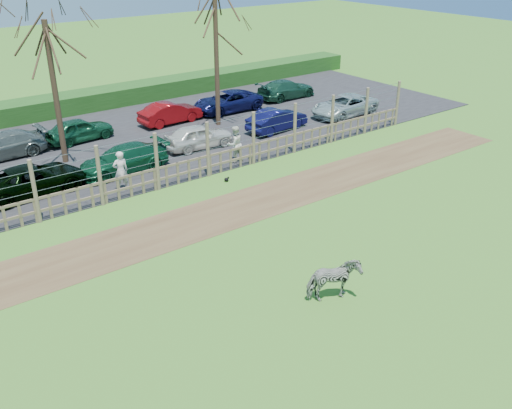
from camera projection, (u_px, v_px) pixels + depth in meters
ground at (278, 270)px, 18.33m from camera, size 120.00×120.00×0.00m
dirt_strip at (203, 219)px, 21.57m from camera, size 34.00×2.80×0.01m
asphalt at (97, 148)px, 28.78m from camera, size 44.00×13.00×0.04m
hedge at (49, 107)px, 33.60m from camera, size 46.00×2.00×1.10m
fence at (158, 172)px, 23.75m from camera, size 30.16×0.16×2.50m
tree_mid at (50, 58)px, 24.89m from camera, size 4.80×4.80×6.83m
tree_right at (216, 29)px, 29.98m from camera, size 4.80×4.80×7.35m
zebra at (334, 281)px, 16.57m from camera, size 1.70×1.17×1.31m
visitor_a at (121, 171)px, 23.58m from camera, size 0.68×0.50×1.72m
visitor_b at (235, 144)px, 26.60m from camera, size 0.85×0.67×1.72m
crow at (226, 179)px, 24.84m from camera, size 0.24×0.18×0.20m
car_2 at (33, 179)px, 23.44m from camera, size 4.44×2.27×1.20m
car_3 at (123, 160)px, 25.52m from camera, size 4.18×1.78×1.20m
car_4 at (199, 136)px, 28.45m from camera, size 3.60×1.62×1.20m
car_5 at (277, 120)px, 31.01m from camera, size 3.76×1.67×1.20m
car_6 at (344, 106)px, 33.54m from camera, size 4.40×2.19×1.20m
car_9 at (2, 146)px, 27.18m from camera, size 4.20×1.86×1.20m
car_10 at (79, 130)px, 29.42m from camera, size 3.65×1.76×1.20m
car_11 at (170, 113)px, 32.18m from camera, size 3.72×1.50×1.20m
car_12 at (228, 101)px, 34.36m from camera, size 4.34×2.05×1.20m
car_13 at (286, 89)px, 37.11m from camera, size 4.17×1.78×1.20m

